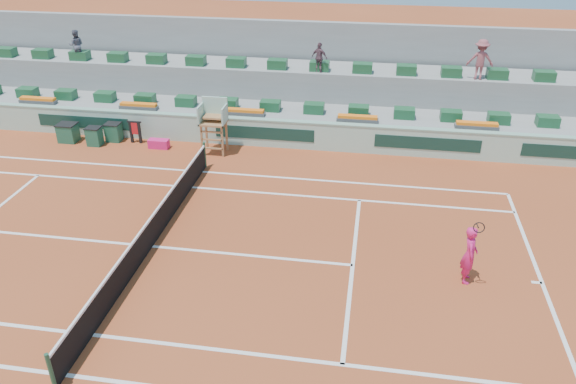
% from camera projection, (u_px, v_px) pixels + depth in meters
% --- Properties ---
extents(ground, '(90.00, 90.00, 0.00)m').
position_uv_depth(ground, '(152.00, 246.00, 17.95)').
color(ground, '#923B1C').
rests_on(ground, ground).
extents(seating_tier_lower, '(36.00, 4.00, 1.20)m').
position_uv_depth(seating_tier_lower, '(233.00, 113.00, 26.97)').
color(seating_tier_lower, gray).
rests_on(seating_tier_lower, ground).
extents(seating_tier_upper, '(36.00, 2.40, 2.60)m').
position_uv_depth(seating_tier_upper, '(240.00, 89.00, 28.03)').
color(seating_tier_upper, gray).
rests_on(seating_tier_upper, ground).
extents(stadium_back_wall, '(36.00, 0.40, 4.40)m').
position_uv_depth(stadium_back_wall, '(247.00, 63.00, 28.99)').
color(stadium_back_wall, gray).
rests_on(stadium_back_wall, ground).
extents(player_bag, '(0.89, 0.40, 0.40)m').
position_uv_depth(player_bag, '(159.00, 144.00, 24.74)').
color(player_bag, '#E51D6E').
rests_on(player_bag, ground).
extents(spectator_left, '(0.88, 0.79, 1.48)m').
position_uv_depth(spectator_left, '(76.00, 45.00, 27.59)').
color(spectator_left, '#535461').
rests_on(spectator_left, seating_tier_upper).
extents(spectator_mid, '(0.87, 0.64, 1.37)m').
position_uv_depth(spectator_mid, '(320.00, 58.00, 25.75)').
color(spectator_mid, brown).
rests_on(spectator_mid, seating_tier_upper).
extents(spectator_right, '(1.19, 0.74, 1.77)m').
position_uv_depth(spectator_right, '(480.00, 59.00, 24.72)').
color(spectator_right, '#8F474C').
rests_on(spectator_right, seating_tier_upper).
extents(court_lines, '(23.89, 11.09, 0.01)m').
position_uv_depth(court_lines, '(152.00, 246.00, 17.95)').
color(court_lines, white).
rests_on(court_lines, ground).
extents(tennis_net, '(0.10, 11.97, 1.10)m').
position_uv_depth(tennis_net, '(150.00, 233.00, 17.70)').
color(tennis_net, black).
rests_on(tennis_net, ground).
extents(advertising_hoarding, '(36.00, 0.34, 1.26)m').
position_uv_depth(advertising_hoarding, '(222.00, 130.00, 25.03)').
color(advertising_hoarding, '#A1CBB7').
rests_on(advertising_hoarding, ground).
extents(umpire_chair, '(1.10, 0.90, 2.40)m').
position_uv_depth(umpire_chair, '(214.00, 118.00, 23.74)').
color(umpire_chair, '#986439').
rests_on(umpire_chair, ground).
extents(seat_row_lower, '(32.90, 0.60, 0.44)m').
position_uv_depth(seat_row_lower, '(228.00, 103.00, 25.80)').
color(seat_row_lower, '#1A502C').
rests_on(seat_row_lower, seating_tier_lower).
extents(seat_row_upper, '(32.90, 0.60, 0.44)m').
position_uv_depth(seat_row_upper, '(236.00, 62.00, 26.78)').
color(seat_row_upper, '#1A502C').
rests_on(seat_row_upper, seating_tier_upper).
extents(flower_planters, '(26.80, 0.36, 0.28)m').
position_uv_depth(flower_planters, '(191.00, 109.00, 25.35)').
color(flower_planters, '#4F4F4F').
rests_on(flower_planters, seating_tier_lower).
extents(drink_cooler_a, '(0.67, 0.58, 0.84)m').
position_uv_depth(drink_cooler_a, '(114.00, 132.00, 25.35)').
color(drink_cooler_a, '#1B513A').
rests_on(drink_cooler_a, ground).
extents(drink_cooler_b, '(0.64, 0.55, 0.84)m').
position_uv_depth(drink_cooler_b, '(94.00, 136.00, 24.92)').
color(drink_cooler_b, '#1B513A').
rests_on(drink_cooler_b, ground).
extents(drink_cooler_c, '(0.84, 0.72, 0.84)m').
position_uv_depth(drink_cooler_c, '(68.00, 133.00, 25.30)').
color(drink_cooler_c, '#1B513A').
rests_on(drink_cooler_c, ground).
extents(towel_rack, '(0.65, 0.11, 1.03)m').
position_uv_depth(towel_rack, '(135.00, 130.00, 25.06)').
color(towel_rack, black).
rests_on(towel_rack, ground).
extents(tennis_player, '(0.48, 0.90, 2.28)m').
position_uv_depth(tennis_player, '(470.00, 254.00, 15.98)').
color(tennis_player, '#E51D6E').
rests_on(tennis_player, ground).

